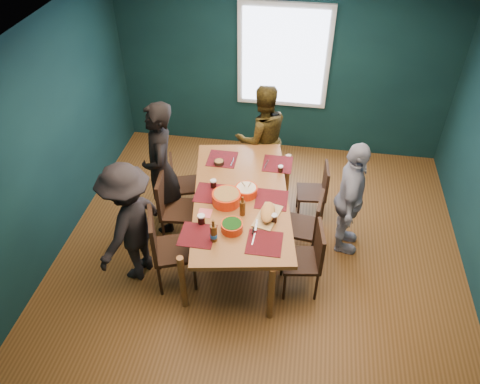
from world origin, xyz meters
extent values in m
cube|color=brown|center=(0.00, 0.00, -0.01)|extent=(5.00, 5.00, 0.01)
cube|color=silver|center=(0.00, 0.00, 2.70)|extent=(5.00, 5.00, 0.01)
cube|color=#0F3234|center=(-2.50, 0.00, 1.35)|extent=(0.01, 5.00, 2.70)
cube|color=#0F3234|center=(0.00, 2.50, 1.35)|extent=(5.00, 0.01, 2.70)
cube|color=silver|center=(0.00, 2.47, 1.55)|extent=(1.35, 0.06, 1.55)
cube|color=#98632D|center=(-0.25, 0.10, 0.80)|extent=(1.45, 2.34, 0.05)
cylinder|color=#98632D|center=(-0.73, -0.91, 0.39)|extent=(0.08, 0.08, 0.77)
cylinder|color=#98632D|center=(0.23, -0.91, 0.39)|extent=(0.08, 0.08, 0.77)
cylinder|color=#98632D|center=(-0.73, 1.10, 0.39)|extent=(0.08, 0.08, 0.77)
cylinder|color=#98632D|center=(0.23, 1.10, 0.39)|extent=(0.08, 0.08, 0.77)
cube|color=black|center=(-1.09, 0.71, 0.41)|extent=(0.48, 0.48, 0.04)
cube|color=black|center=(-1.26, 0.66, 0.63)|extent=(0.16, 0.37, 0.42)
cylinder|color=black|center=(-1.19, 0.51, 0.19)|extent=(0.03, 0.03, 0.39)
cylinder|color=black|center=(-0.89, 0.61, 0.19)|extent=(0.03, 0.03, 0.39)
cylinder|color=black|center=(-1.30, 0.82, 0.19)|extent=(0.03, 0.03, 0.39)
cylinder|color=black|center=(-0.99, 0.92, 0.19)|extent=(0.03, 0.03, 0.39)
cube|color=black|center=(-1.03, 0.13, 0.47)|extent=(0.48, 0.48, 0.04)
cube|color=black|center=(-1.23, 0.11, 0.74)|extent=(0.08, 0.44, 0.48)
cylinder|color=black|center=(-1.20, -0.08, 0.23)|extent=(0.03, 0.03, 0.45)
cylinder|color=black|center=(-0.82, -0.04, 0.23)|extent=(0.03, 0.03, 0.45)
cylinder|color=black|center=(-1.23, 0.30, 0.23)|extent=(0.03, 0.03, 0.45)
cylinder|color=black|center=(-0.86, 0.33, 0.23)|extent=(0.03, 0.03, 0.45)
cube|color=black|center=(-0.91, -0.56, 0.49)|extent=(0.59, 0.59, 0.04)
cube|color=black|center=(-1.11, -0.63, 0.77)|extent=(0.20, 0.45, 0.50)
cylinder|color=black|center=(-1.03, -0.81, 0.24)|extent=(0.04, 0.04, 0.47)
cylinder|color=black|center=(-0.66, -0.68, 0.24)|extent=(0.04, 0.04, 0.47)
cylinder|color=black|center=(-1.16, -0.44, 0.24)|extent=(0.04, 0.04, 0.47)
cylinder|color=black|center=(-0.79, -0.30, 0.24)|extent=(0.04, 0.04, 0.47)
cube|color=black|center=(0.58, 0.83, 0.40)|extent=(0.41, 0.41, 0.04)
cube|color=black|center=(0.75, 0.84, 0.62)|extent=(0.07, 0.37, 0.41)
cylinder|color=black|center=(0.43, 0.65, 0.19)|extent=(0.03, 0.03, 0.38)
cylinder|color=black|center=(0.75, 0.68, 0.19)|extent=(0.03, 0.03, 0.38)
cylinder|color=black|center=(0.40, 0.97, 0.19)|extent=(0.03, 0.03, 0.38)
cylinder|color=black|center=(0.72, 1.00, 0.19)|extent=(0.03, 0.03, 0.38)
cube|color=black|center=(0.48, 0.10, 0.45)|extent=(0.46, 0.46, 0.04)
cube|color=black|center=(0.67, 0.07, 0.69)|extent=(0.09, 0.42, 0.46)
cylinder|color=black|center=(0.28, -0.06, 0.21)|extent=(0.03, 0.03, 0.43)
cylinder|color=black|center=(0.64, -0.10, 0.21)|extent=(0.03, 0.03, 0.43)
cylinder|color=black|center=(0.32, 0.29, 0.21)|extent=(0.03, 0.03, 0.43)
cylinder|color=black|center=(0.68, 0.25, 0.21)|extent=(0.03, 0.03, 0.43)
cube|color=black|center=(0.51, -0.45, 0.45)|extent=(0.47, 0.47, 0.04)
cube|color=black|center=(0.69, -0.42, 0.69)|extent=(0.10, 0.42, 0.45)
cylinder|color=black|center=(0.36, -0.65, 0.21)|extent=(0.03, 0.03, 0.43)
cylinder|color=black|center=(0.71, -0.60, 0.21)|extent=(0.03, 0.03, 0.43)
cylinder|color=black|center=(0.30, -0.30, 0.21)|extent=(0.03, 0.03, 0.43)
cylinder|color=black|center=(0.66, -0.25, 0.21)|extent=(0.03, 0.03, 0.43)
imported|color=black|center=(-1.30, 0.37, 0.90)|extent=(0.62, 0.76, 1.80)
imported|color=black|center=(-0.17, 1.44, 0.79)|extent=(0.94, 0.85, 1.57)
imported|color=white|center=(1.02, 0.32, 0.77)|extent=(0.43, 0.92, 1.54)
imported|color=black|center=(-1.40, -0.50, 0.78)|extent=(0.85, 1.13, 1.55)
cylinder|color=red|center=(-0.40, -0.04, 0.89)|extent=(0.33, 0.33, 0.13)
cylinder|color=#5A8E33|center=(-0.40, -0.04, 0.95)|extent=(0.29, 0.29, 0.02)
cylinder|color=red|center=(-0.20, 0.14, 0.88)|extent=(0.26, 0.26, 0.10)
cylinder|color=beige|center=(-0.20, 0.14, 0.93)|extent=(0.23, 0.23, 0.02)
cylinder|color=tan|center=(-0.16, 0.14, 0.97)|extent=(0.08, 0.14, 0.21)
cylinder|color=tan|center=(-0.22, 0.14, 0.97)|extent=(0.06, 0.15, 0.21)
cylinder|color=red|center=(-0.26, -0.48, 0.88)|extent=(0.24, 0.24, 0.10)
cylinder|color=#144B12|center=(-0.26, -0.48, 0.92)|extent=(0.21, 0.21, 0.02)
cube|color=tan|center=(0.10, -0.21, 0.84)|extent=(0.32, 0.48, 0.02)
ellipsoid|color=gold|center=(0.10, -0.21, 0.90)|extent=(0.24, 0.37, 0.10)
cube|color=#ADADB4|center=(-0.01, -0.38, 0.85)|extent=(0.03, 0.18, 0.00)
cylinder|color=black|center=(-0.03, -0.48, 0.86)|extent=(0.02, 0.10, 0.02)
sphere|color=#225C15|center=(0.10, -0.30, 0.90)|extent=(0.03, 0.03, 0.03)
sphere|color=#225C15|center=(0.10, -0.21, 0.90)|extent=(0.03, 0.03, 0.03)
sphere|color=#225C15|center=(0.10, -0.11, 0.90)|extent=(0.03, 0.03, 0.03)
cylinder|color=black|center=(-0.63, 0.69, 0.85)|extent=(0.13, 0.13, 0.05)
cylinder|color=#5A8E33|center=(-0.63, 0.69, 0.88)|extent=(0.11, 0.11, 0.01)
cylinder|color=#47280C|center=(-0.42, -0.65, 0.93)|extent=(0.07, 0.07, 0.20)
cylinder|color=#47280C|center=(-0.42, -0.65, 1.07)|extent=(0.03, 0.03, 0.08)
cylinder|color=blue|center=(-0.42, -0.65, 0.90)|extent=(0.08, 0.08, 0.05)
cylinder|color=#47280C|center=(-0.19, -0.21, 0.92)|extent=(0.07, 0.07, 0.18)
cylinder|color=#47280C|center=(-0.19, -0.21, 1.05)|extent=(0.03, 0.03, 0.07)
cylinder|color=black|center=(-0.60, -0.42, 0.88)|extent=(0.08, 0.08, 0.11)
cylinder|color=silver|center=(-0.60, -0.42, 0.94)|extent=(0.08, 0.08, 0.02)
cylinder|color=black|center=(0.17, -0.27, 0.88)|extent=(0.07, 0.07, 0.10)
cylinder|color=silver|center=(0.17, -0.27, 0.92)|extent=(0.07, 0.07, 0.01)
cylinder|color=black|center=(0.16, 0.65, 0.87)|extent=(0.06, 0.06, 0.09)
cylinder|color=silver|center=(0.16, 0.65, 0.91)|extent=(0.06, 0.06, 0.01)
cylinder|color=black|center=(-0.60, 0.21, 0.88)|extent=(0.07, 0.07, 0.10)
cylinder|color=silver|center=(-0.60, 0.21, 0.93)|extent=(0.08, 0.08, 0.02)
cube|color=#E15E65|center=(0.14, 0.21, 0.83)|extent=(0.17, 0.17, 0.00)
cube|color=#E15E65|center=(-0.61, -0.26, 0.83)|extent=(0.15, 0.15, 0.00)
cube|color=#E15E65|center=(0.14, -0.60, 0.83)|extent=(0.19, 0.19, 0.00)
camera|label=1|loc=(0.40, -4.04, 4.34)|focal=35.00mm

